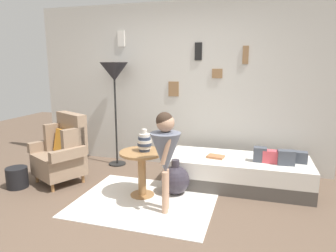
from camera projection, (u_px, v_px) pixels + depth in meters
The scene contains 16 objects.
ground_plane at pixel (130, 218), 3.31m from camera, with size 12.00×12.00×0.00m, color brown.
gallery_wall at pixel (177, 86), 4.87m from camera, with size 4.80×0.12×2.60m.
rug at pixel (145, 201), 3.70m from camera, with size 1.66×1.35×0.01m, color silver.
armchair at pixel (63, 152), 4.27m from camera, with size 0.90×0.82×0.97m.
daybed at pixel (237, 172), 4.14m from camera, with size 1.91×0.82×0.40m.
pillow_head at pixel (299, 157), 3.89m from camera, with size 0.19×0.12×0.15m, color #474C56.
pillow_mid at pixel (286, 158), 3.81m from camera, with size 0.20×0.12×0.19m, color #474C56.
pillow_back at pixel (271, 157), 3.89m from camera, with size 0.22×0.12×0.16m, color #D64C56.
pillow_extra at pixel (260, 154), 3.94m from camera, with size 0.17×0.12×0.19m, color #474C56.
side_table at pixel (142, 165), 3.78m from camera, with size 0.55×0.55×0.59m.
vase_striped at pixel (145, 142), 3.74m from camera, with size 0.18×0.18×0.28m.
floor_lamp at pixel (114, 75), 4.78m from camera, with size 0.45×0.45×1.68m.
person_child at pixel (165, 149), 3.31m from camera, with size 0.34×0.34×1.15m.
book_on_daybed at pixel (216, 157), 4.11m from camera, with size 0.22×0.16×0.03m, color #B57046.
demijohn_near at pixel (175, 180), 3.89m from camera, with size 0.37×0.37×0.46m.
magazine_basket at pixel (17, 177), 4.10m from camera, with size 0.28×0.28×0.28m, color black.
Camera 1 is at (1.28, -2.79, 1.65)m, focal length 32.32 mm.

